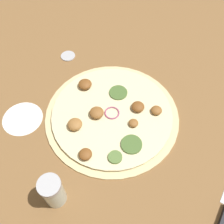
# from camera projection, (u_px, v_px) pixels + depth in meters

# --- Properties ---
(ground_plane) EXTENTS (3.00, 3.00, 0.00)m
(ground_plane) POSITION_uv_depth(u_px,v_px,m) (112.00, 116.00, 0.74)
(ground_plane) COLOR brown
(pizza) EXTENTS (0.38, 0.38, 0.03)m
(pizza) POSITION_uv_depth(u_px,v_px,m) (111.00, 115.00, 0.73)
(pizza) COLOR beige
(pizza) RESTS_ON ground_plane
(spice_jar) EXTENTS (0.05, 0.05, 0.10)m
(spice_jar) POSITION_uv_depth(u_px,v_px,m) (53.00, 191.00, 0.57)
(spice_jar) COLOR silver
(spice_jar) RESTS_ON ground_plane
(loose_cap) EXTENTS (0.05, 0.05, 0.01)m
(loose_cap) POSITION_uv_depth(u_px,v_px,m) (68.00, 56.00, 0.87)
(loose_cap) COLOR #B2B2B7
(loose_cap) RESTS_ON ground_plane
(flour_patch) EXTENTS (0.11, 0.11, 0.00)m
(flour_patch) POSITION_uv_depth(u_px,v_px,m) (23.00, 119.00, 0.74)
(flour_patch) COLOR white
(flour_patch) RESTS_ON ground_plane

